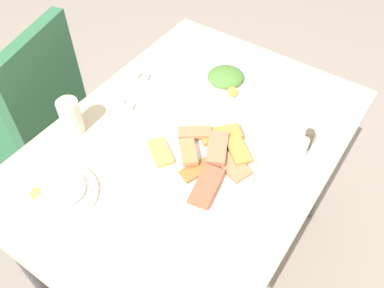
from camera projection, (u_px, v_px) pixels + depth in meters
The scene contains 11 objects.
ground_plane at pixel (190, 254), 1.84m from camera, with size 6.00×6.00×0.00m, color gray.
dining_table at pixel (190, 160), 1.33m from camera, with size 1.12×0.82×0.77m.
dining_chair at pixel (32, 114), 1.68m from camera, with size 0.51×0.51×0.93m.
pide_platter at pixel (200, 160), 1.20m from camera, with size 0.37×0.35×0.04m.
salad_plate_greens at pixel (226, 79), 1.43m from camera, with size 0.21×0.21×0.05m.
salad_plate_rice at pixel (61, 191), 1.12m from camera, with size 0.20×0.20×0.05m.
soda_can at pixel (71, 117), 1.25m from camera, with size 0.07×0.07×0.12m, color silver.
paper_napkin at pixel (135, 90), 1.42m from camera, with size 0.12×0.12×0.00m, color white.
fork at pixel (139, 91), 1.41m from camera, with size 0.19×0.02×0.01m, color silver.
spoon at pixel (131, 87), 1.42m from camera, with size 0.17×0.01×0.01m, color silver.
condiment_caddy at pixel (304, 148), 1.21m from camera, with size 0.10×0.10×0.08m.
Camera 1 is at (-0.68, -0.48, 1.72)m, focal length 38.07 mm.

